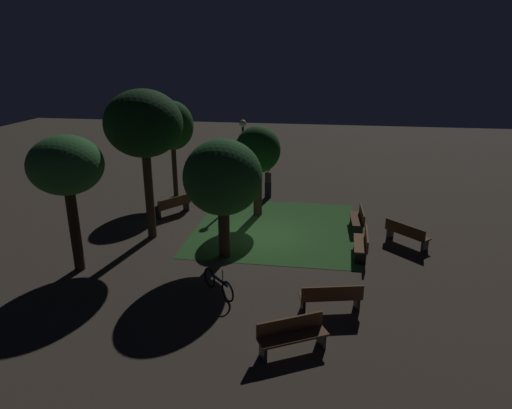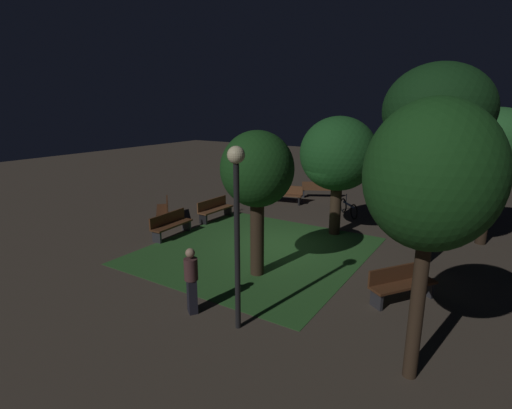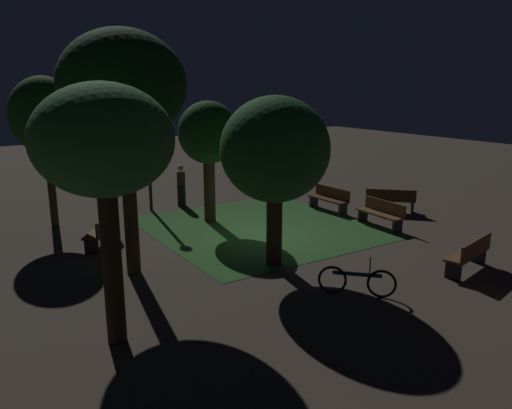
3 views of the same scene
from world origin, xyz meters
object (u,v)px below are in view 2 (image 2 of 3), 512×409
lamp_post_plaza_east (237,207)px  bench_lawn_edge (401,282)px  bench_by_lamp (319,189)px  tree_back_right (496,139)px  bench_front_left (171,224)px  tree_tall_center (432,178)px  bench_back_row (164,209)px  tree_back_left (437,112)px  bench_corner (215,208)px  bicycle (348,208)px  bench_near_trees (284,194)px  tree_near_wall (257,172)px  tree_right_canopy (338,155)px  pedestrian (191,279)px

lamp_post_plaza_east → bench_lawn_edge: bearing=139.6°
bench_by_lamp → tree_back_right: tree_back_right is taller
bench_front_left → bench_lawn_edge: same height
tree_back_right → tree_tall_center: bearing=-4.2°
bench_front_left → bench_back_row: (-1.40, -1.75, 0.00)m
tree_back_left → bench_corner: bearing=-93.0°
bench_by_lamp → bicycle: (2.46, 2.49, -0.14)m
bench_near_trees → tree_back_right: bearing=81.0°
tree_back_right → bench_lawn_edge: bearing=-14.0°
bench_by_lamp → tree_back_right: 8.95m
bench_near_trees → tree_near_wall: bearing=23.2°
tree_back_left → bench_back_row: bearing=-85.6°
bench_front_left → bench_by_lamp: size_ratio=1.00×
tree_right_canopy → tree_back_left: (1.40, 3.34, 1.56)m
bench_front_left → bench_lawn_edge: 8.38m
bench_near_trees → tree_right_canopy: 5.59m
tree_near_wall → bicycle: size_ratio=3.20×
bench_back_row → bicycle: bicycle is taller
bench_by_lamp → tree_back_left: (6.53, 6.23, 4.09)m
tree_back_left → lamp_post_plaza_east: size_ratio=1.48×
bench_front_left → bicycle: (-6.24, 4.63, -0.14)m
bench_back_row → tree_near_wall: tree_near_wall is taller
bench_back_row → lamp_post_plaza_east: size_ratio=0.41×
bench_near_trees → bench_lawn_edge: same height
bench_corner → tree_back_left: (0.44, 8.37, 4.09)m
bench_front_left → tree_back_right: (-5.33, 9.80, 3.18)m
bench_near_trees → tree_back_left: 9.45m
bench_corner → tree_near_wall: (3.69, 4.50, 2.52)m
bench_back_row → bench_by_lamp: bearing=151.9°
bench_front_left → tree_right_canopy: (-3.56, 5.03, 2.53)m
tree_right_canopy → lamp_post_plaza_east: size_ratio=1.10×
bench_by_lamp → tree_back_right: size_ratio=0.39×
bench_back_row → pedestrian: bearing=50.1°
bench_back_row → bench_lawn_edge: (1.86, 10.12, 0.00)m
bench_lawn_edge → bench_back_row: bearing=-100.4°
pedestrian → bench_corner: bearing=-145.4°
tree_tall_center → lamp_post_plaza_east: tree_tall_center is taller
tree_right_canopy → bench_lawn_edge: bearing=39.6°
bench_front_left → bench_by_lamp: bearing=166.2°
bench_by_lamp → bicycle: bearing=45.2°
bench_corner → bench_near_trees: bearing=164.1°
bench_front_left → tree_tall_center: bearing=70.4°
bench_front_left → bench_corner: bearing=180.0°
bench_front_left → bench_by_lamp: same height
tree_right_canopy → lamp_post_plaza_east: 7.25m
bench_by_lamp → tree_near_wall: tree_near_wall is taller
tree_back_left → tree_tall_center: (5.44, 0.80, -0.92)m
tree_back_left → bicycle: tree_back_left is taller
tree_back_left → tree_back_right: bearing=155.7°
lamp_post_plaza_east → tree_tall_center: bearing=96.3°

